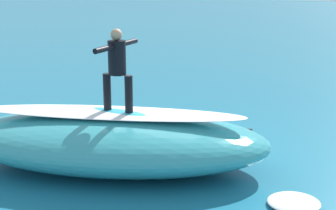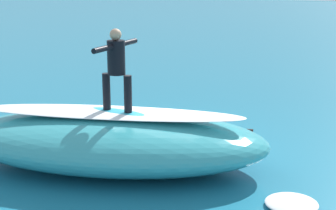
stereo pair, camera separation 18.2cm
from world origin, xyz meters
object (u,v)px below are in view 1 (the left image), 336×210
surfer_riding (117,64)px  surfer_paddling (214,127)px  surfboard_riding (118,113)px  surfboard_paddling (209,133)px

surfer_riding → surfer_paddling: (-1.34, -2.76, -2.01)m
surfboard_riding → surfboard_paddling: surfboard_riding is taller
surfer_riding → surfboard_riding: bearing=0.0°
surfboard_riding → surfer_paddling: surfboard_riding is taller
surfboard_riding → surfer_riding: 1.03m
surfboard_riding → surfer_paddling: bearing=-110.8°
surfer_riding → surfer_paddling: bearing=-110.8°
surfboard_riding → surfboard_paddling: (-1.22, -2.74, -1.15)m
surfboard_riding → surfboard_paddling: size_ratio=0.87×
surfer_riding → surfer_paddling: 3.67m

